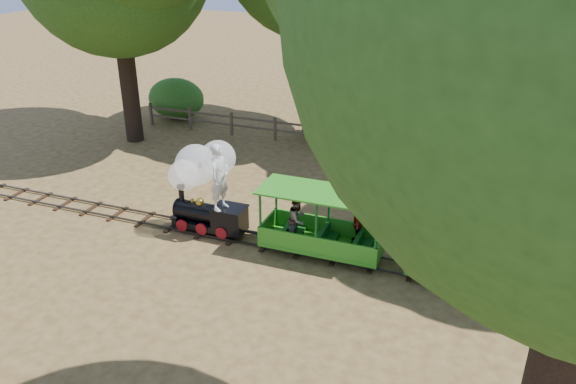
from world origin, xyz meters
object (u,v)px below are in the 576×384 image
(locomotive, at_px, (204,180))
(carriage_front, at_px, (321,228))
(fence, at_px, (345,136))
(carriage_rear, at_px, (476,256))

(locomotive, relative_size, carriage_front, 0.86)
(locomotive, height_order, fence, locomotive)
(carriage_front, distance_m, fence, 8.13)
(carriage_rear, bearing_deg, locomotive, 179.94)
(locomotive, height_order, carriage_front, locomotive)
(carriage_rear, bearing_deg, fence, 124.58)
(carriage_front, distance_m, carriage_rear, 3.94)
(fence, bearing_deg, locomotive, -103.58)
(locomotive, relative_size, carriage_rear, 0.86)
(fence, bearing_deg, carriage_front, -79.05)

